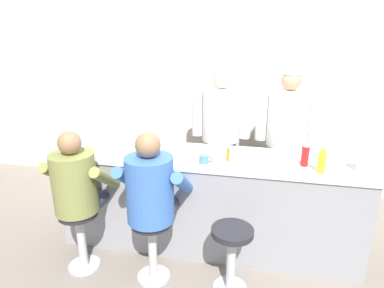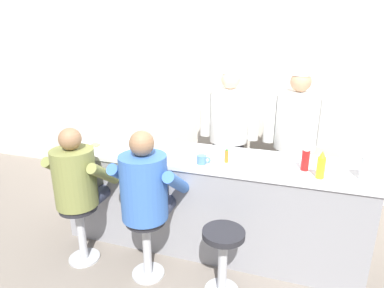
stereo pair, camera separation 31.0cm
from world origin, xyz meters
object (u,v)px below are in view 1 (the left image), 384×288
object	(u,v)px
coffee_mug_blue	(204,159)
diner_seated_blue	(151,193)
hot_sauce_bottle_orange	(228,155)
cereal_bowl	(212,152)
diner_seated_olive	(77,187)
water_pitcher_clear	(366,162)
ketchup_bottle_red	(305,154)
cook_in_whites_far	(286,131)
mustard_bottle_yellow	(322,161)
empty_stool_round	(232,249)
cook_in_whites_near	(221,127)
breakfast_plate	(91,149)

from	to	relation	value
coffee_mug_blue	diner_seated_blue	xyz separation A→B (m)	(-0.38, -0.39, -0.19)
hot_sauce_bottle_orange	cereal_bowl	world-z (taller)	hot_sauce_bottle_orange
diner_seated_olive	diner_seated_blue	distance (m)	0.69
hot_sauce_bottle_orange	water_pitcher_clear	xyz separation A→B (m)	(1.17, -0.02, 0.04)
ketchup_bottle_red	diner_seated_olive	distance (m)	2.05
water_pitcher_clear	diner_seated_blue	size ratio (longest dim) A/B	0.14
hot_sauce_bottle_orange	cook_in_whites_far	size ratio (longest dim) A/B	0.07
mustard_bottle_yellow	cook_in_whites_far	distance (m)	1.13
water_pitcher_clear	empty_stool_round	world-z (taller)	water_pitcher_clear
water_pitcher_clear	coffee_mug_blue	world-z (taller)	water_pitcher_clear
mustard_bottle_yellow	hot_sauce_bottle_orange	distance (m)	0.81
cereal_bowl	diner_seated_blue	bearing A→B (deg)	-122.14
diner_seated_olive	cook_in_whites_far	world-z (taller)	cook_in_whites_far
diner_seated_blue	cook_in_whites_far	xyz separation A→B (m)	(1.17, 1.50, 0.19)
hot_sauce_bottle_orange	water_pitcher_clear	size ratio (longest dim) A/B	0.65
diner_seated_blue	ketchup_bottle_red	bearing A→B (deg)	22.75
water_pitcher_clear	cook_in_whites_near	size ratio (longest dim) A/B	0.10
water_pitcher_clear	diner_seated_blue	world-z (taller)	diner_seated_blue
cereal_bowl	cook_in_whites_far	size ratio (longest dim) A/B	0.07
diner_seated_olive	empty_stool_round	world-z (taller)	diner_seated_olive
coffee_mug_blue	empty_stool_round	distance (m)	0.81
breakfast_plate	diner_seated_blue	bearing A→B (deg)	-31.09
coffee_mug_blue	water_pitcher_clear	bearing A→B (deg)	3.35
coffee_mug_blue	diner_seated_blue	size ratio (longest dim) A/B	0.10
breakfast_plate	cook_in_whites_near	xyz separation A→B (m)	(1.20, 1.05, 0.03)
ketchup_bottle_red	breakfast_plate	bearing A→B (deg)	-178.93
ketchup_bottle_red	mustard_bottle_yellow	xyz separation A→B (m)	(0.12, -0.14, -0.00)
water_pitcher_clear	ketchup_bottle_red	bearing A→B (deg)	173.22
cook_in_whites_far	ketchup_bottle_red	bearing A→B (deg)	-84.17
water_pitcher_clear	diner_seated_olive	xyz separation A→B (m)	(-2.45, -0.48, -0.26)
cereal_bowl	empty_stool_round	world-z (taller)	cereal_bowl
ketchup_bottle_red	coffee_mug_blue	xyz separation A→B (m)	(-0.89, -0.14, -0.07)
hot_sauce_bottle_orange	cook_in_whites_far	distance (m)	1.16
empty_stool_round	breakfast_plate	bearing A→B (deg)	160.77
water_pitcher_clear	cook_in_whites_near	bearing A→B (deg)	142.12
mustard_bottle_yellow	diner_seated_blue	xyz separation A→B (m)	(-1.39, -0.40, -0.25)
coffee_mug_blue	diner_seated_olive	size ratio (longest dim) A/B	0.10
hot_sauce_bottle_orange	cereal_bowl	xyz separation A→B (m)	(-0.18, 0.15, -0.04)
ketchup_bottle_red	empty_stool_round	world-z (taller)	ketchup_bottle_red
ketchup_bottle_red	cook_in_whites_far	xyz separation A→B (m)	(-0.10, 0.97, -0.06)
mustard_bottle_yellow	diner_seated_blue	size ratio (longest dim) A/B	0.17
breakfast_plate	cook_in_whites_far	bearing A→B (deg)	26.93
mustard_bottle_yellow	cook_in_whites_near	distance (m)	1.53
coffee_mug_blue	diner_seated_blue	distance (m)	0.58
hot_sauce_bottle_orange	coffee_mug_blue	bearing A→B (deg)	-152.95
coffee_mug_blue	cook_in_whites_near	world-z (taller)	cook_in_whites_near
mustard_bottle_yellow	coffee_mug_blue	world-z (taller)	mustard_bottle_yellow
diner_seated_blue	cook_in_whites_near	xyz separation A→B (m)	(0.38, 1.54, 0.19)
mustard_bottle_yellow	hot_sauce_bottle_orange	size ratio (longest dim) A/B	1.85
cook_in_whites_far	hot_sauce_bottle_orange	bearing A→B (deg)	-120.25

